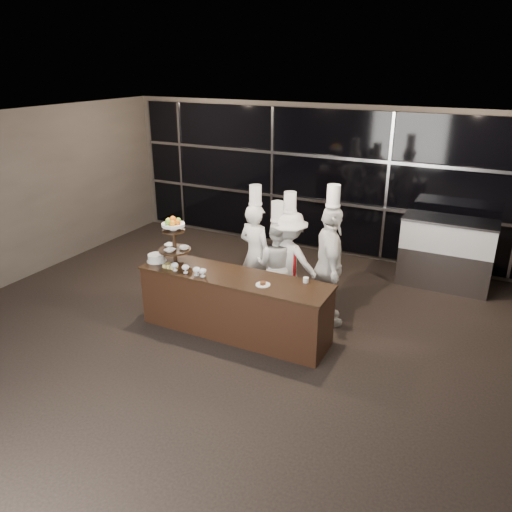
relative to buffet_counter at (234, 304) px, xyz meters
The scene contains 14 objects.
room 1.57m from the buffet_counter, 87.74° to the right, with size 10.00×10.00×10.00m.
window_wall 3.90m from the buffet_counter, 89.29° to the left, with size 8.60×0.10×2.80m.
buffet_counter is the anchor object (origin of this frame).
display_stand 1.33m from the buffet_counter, behind, with size 0.48×0.48×0.74m.
compotes 0.83m from the buffet_counter, 159.76° to the right, with size 0.59×0.11×0.12m.
layer_cake 1.41m from the buffet_counter, behind, with size 0.30×0.30×0.11m.
pastry_squares 1.10m from the buffet_counter, behind, with size 0.20×0.13×0.05m.
small_plate 0.70m from the buffet_counter, 11.16° to the right, with size 0.20×0.20×0.05m.
chef_cup 1.13m from the buffet_counter, 14.13° to the left, with size 0.08×0.08×0.07m, color white.
display_case 4.01m from the buffet_counter, 51.29° to the left, with size 1.55×0.68×1.24m.
chef_a 1.14m from the buffet_counter, 100.08° to the left, with size 0.69×0.54×1.98m.
chef_b 1.07m from the buffet_counter, 78.27° to the left, with size 0.77×0.63×1.78m.
chef_c 1.21m from the buffet_counter, 71.09° to the left, with size 1.08×0.66×1.93m.
chef_d 1.51m from the buffet_counter, 39.64° to the left, with size 0.90×1.17×2.16m.
Camera 1 is at (3.15, -4.45, 3.77)m, focal length 35.00 mm.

